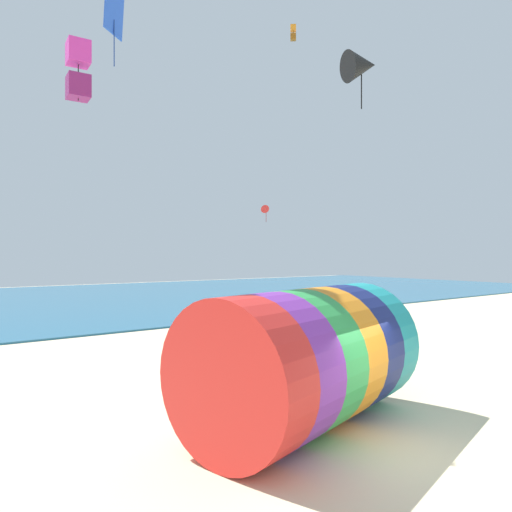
# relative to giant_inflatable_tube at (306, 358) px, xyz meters

# --- Properties ---
(ground_plane) EXTENTS (120.00, 120.00, 0.00)m
(ground_plane) POSITION_rel_giant_inflatable_tube_xyz_m (0.60, -2.27, -1.66)
(ground_plane) COLOR beige
(sea) EXTENTS (120.00, 40.00, 0.10)m
(sea) POSITION_rel_giant_inflatable_tube_xyz_m (0.60, 35.60, -1.61)
(sea) COLOR #236084
(sea) RESTS_ON ground
(giant_inflatable_tube) EXTENTS (6.72, 4.75, 3.32)m
(giant_inflatable_tube) POSITION_rel_giant_inflatable_tube_xyz_m (0.00, 0.00, 0.00)
(giant_inflatable_tube) COLOR red
(giant_inflatable_tube) RESTS_ON ground
(kite_handler) EXTENTS (0.42, 0.40, 1.65)m
(kite_handler) POSITION_rel_giant_inflatable_tube_xyz_m (3.90, 1.78, -0.82)
(kite_handler) COLOR black
(kite_handler) RESTS_ON ground
(kite_magenta_box) EXTENTS (0.57, 0.57, 1.53)m
(kite_magenta_box) POSITION_rel_giant_inflatable_tube_xyz_m (-4.26, 3.80, 7.14)
(kite_magenta_box) COLOR #D1339E
(kite_orange_box) EXTENTS (0.49, 0.49, 0.99)m
(kite_orange_box) POSITION_rel_giant_inflatable_tube_xyz_m (11.14, 13.43, 16.30)
(kite_orange_box) COLOR orange
(kite_black_delta) EXTENTS (1.16, 1.08, 1.60)m
(kite_black_delta) POSITION_rel_giant_inflatable_tube_xyz_m (1.81, -0.16, 7.40)
(kite_black_delta) COLOR black
(kite_blue_diamond) EXTENTS (0.81, 0.69, 2.32)m
(kite_blue_diamond) POSITION_rel_giant_inflatable_tube_xyz_m (-2.88, 5.17, 9.63)
(kite_blue_diamond) COLOR blue
(kite_red_delta) EXTENTS (0.87, 0.85, 1.09)m
(kite_red_delta) POSITION_rel_giant_inflatable_tube_xyz_m (10.65, 15.57, 5.39)
(kite_red_delta) COLOR red
(bystander_mid_beach) EXTENTS (0.26, 0.38, 1.76)m
(bystander_mid_beach) POSITION_rel_giant_inflatable_tube_xyz_m (0.70, 3.94, -0.76)
(bystander_mid_beach) COLOR black
(bystander_mid_beach) RESTS_ON ground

